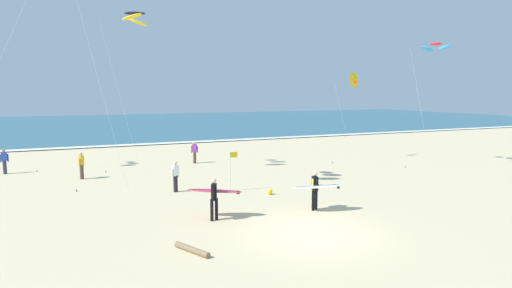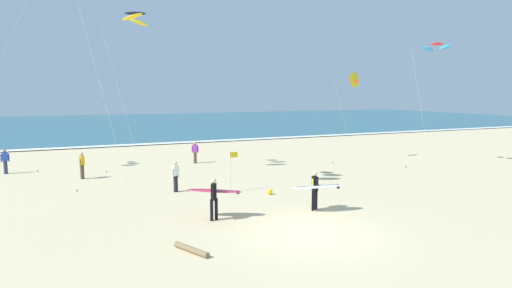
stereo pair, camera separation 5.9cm
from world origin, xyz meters
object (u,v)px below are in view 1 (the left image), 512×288
object	(u,v)px
bystander_purple_top	(195,152)
bystander_yellow_top	(81,165)
kite_arc_charcoal_near	(135,18)
beach_ball	(270,192)
surfer_trailing	(214,194)
kite_arc_scarlet_far	(436,47)
driftwood_log	(192,250)
bystander_white_top	(175,176)
kite_delta_golden_mid	(354,80)
bystander_blue_top	(4,161)
lifeguard_flag	(231,167)
surfer_lead	(316,187)

from	to	relation	value
bystander_purple_top	bystander_yellow_top	xyz separation A→B (m)	(-7.63, -2.79, 0.00)
kite_arc_charcoal_near	bystander_yellow_top	xyz separation A→B (m)	(-3.49, -0.95, -8.85)
bystander_purple_top	beach_ball	distance (m)	10.77
surfer_trailing	kite_arc_scarlet_far	distance (m)	20.07
beach_ball	driftwood_log	xyz separation A→B (m)	(-5.61, -5.95, -0.04)
bystander_white_top	bystander_purple_top	world-z (taller)	same
kite_delta_golden_mid	bystander_purple_top	size ratio (longest dim) A/B	4.16
surfer_trailing	bystander_blue_top	xyz separation A→B (m)	(-9.07, 14.39, -0.24)
kite_delta_golden_mid	surfer_trailing	bearing A→B (deg)	-144.42
lifeguard_flag	bystander_white_top	bearing A→B (deg)	159.64
surfer_trailing	kite_arc_charcoal_near	size ratio (longest dim) A/B	0.23
surfer_lead	beach_ball	bearing A→B (deg)	98.94
bystander_white_top	bystander_yellow_top	world-z (taller)	same
surfer_trailing	kite_delta_golden_mid	size ratio (longest dim) A/B	0.35
kite_arc_scarlet_far	beach_ball	bearing A→B (deg)	-167.34
kite_arc_scarlet_far	beach_ball	xyz separation A→B (m)	(-13.99, -3.14, -8.01)
surfer_trailing	bystander_purple_top	distance (m)	13.85
surfer_lead	kite_delta_golden_mid	size ratio (longest dim) A/B	0.35
bystander_white_top	driftwood_log	size ratio (longest dim) A/B	1.04
bystander_white_top	surfer_trailing	bearing A→B (deg)	-86.05
driftwood_log	surfer_trailing	bearing A→B (deg)	60.22
beach_ball	driftwood_log	world-z (taller)	beach_ball
surfer_trailing	bystander_blue_top	distance (m)	17.01
kite_arc_scarlet_far	bystander_white_top	size ratio (longest dim) A/B	5.32
surfer_lead	kite_arc_scarlet_far	bearing A→B (deg)	26.20
surfer_trailing	bystander_yellow_top	size ratio (longest dim) A/B	1.44
kite_arc_charcoal_near	bystander_white_top	distance (m)	10.96
kite_arc_charcoal_near	driftwood_log	bearing A→B (deg)	-92.31
bystander_yellow_top	driftwood_log	size ratio (longest dim) A/B	1.04
bystander_blue_top	lifeguard_flag	world-z (taller)	lifeguard_flag
bystander_white_top	lifeguard_flag	world-z (taller)	lifeguard_flag
kite_arc_charcoal_near	bystander_purple_top	size ratio (longest dim) A/B	6.31
surfer_lead	lifeguard_flag	bearing A→B (deg)	112.62
kite_delta_golden_mid	bystander_purple_top	world-z (taller)	kite_delta_golden_mid
bystander_purple_top	driftwood_log	world-z (taller)	bystander_purple_top
kite_delta_golden_mid	bystander_purple_top	xyz separation A→B (m)	(-11.43, 3.25, -5.19)
bystander_blue_top	bystander_yellow_top	bearing A→B (deg)	-39.78
kite_arc_scarlet_far	lifeguard_flag	world-z (taller)	kite_arc_scarlet_far
bystander_purple_top	bystander_yellow_top	size ratio (longest dim) A/B	1.00
kite_arc_scarlet_far	driftwood_log	size ratio (longest dim) A/B	5.54
beach_ball	surfer_trailing	bearing A→B (deg)	-143.61
bystander_purple_top	beach_ball	xyz separation A→B (m)	(0.87, -10.72, -0.67)
kite_arc_scarlet_far	beach_ball	distance (m)	16.43
bystander_white_top	bystander_yellow_top	distance (m)	6.97
surfer_trailing	beach_ball	distance (m)	4.83
bystander_purple_top	beach_ball	world-z (taller)	bystander_purple_top
kite_arc_charcoal_near	bystander_blue_top	xyz separation A→B (m)	(-7.87, 2.70, -8.85)
bystander_purple_top	bystander_yellow_top	world-z (taller)	same
bystander_purple_top	kite_delta_golden_mid	bearing A→B (deg)	-15.86
bystander_purple_top	driftwood_log	xyz separation A→B (m)	(-4.74, -16.67, -0.72)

